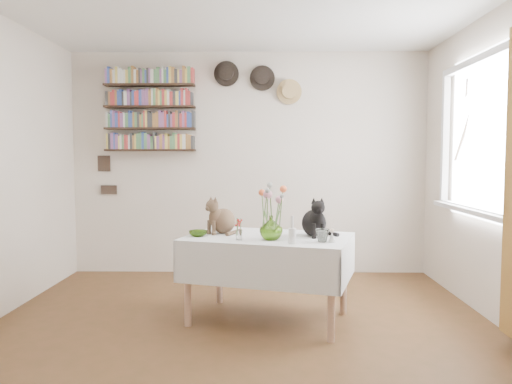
{
  "coord_description": "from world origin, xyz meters",
  "views": [
    {
      "loc": [
        0.17,
        -3.42,
        1.32
      ],
      "look_at": [
        0.11,
        0.46,
        1.05
      ],
      "focal_mm": 35.0,
      "sensor_mm": 36.0,
      "label": 1
    }
  ],
  "objects_px": {
    "dining_table": "(269,257)",
    "bookshelf_unit": "(150,110)",
    "black_cat": "(314,216)",
    "tabby_cat": "(224,214)",
    "flower_vase": "(271,228)"
  },
  "relations": [
    {
      "from": "flower_vase",
      "to": "tabby_cat",
      "type": "bearing_deg",
      "value": 139.33
    },
    {
      "from": "dining_table",
      "to": "black_cat",
      "type": "xyz_separation_m",
      "value": [
        0.37,
        0.02,
        0.33
      ]
    },
    {
      "from": "bookshelf_unit",
      "to": "black_cat",
      "type": "bearing_deg",
      "value": -43.26
    },
    {
      "from": "dining_table",
      "to": "bookshelf_unit",
      "type": "relative_size",
      "value": 1.46
    },
    {
      "from": "tabby_cat",
      "to": "bookshelf_unit",
      "type": "height_order",
      "value": "bookshelf_unit"
    },
    {
      "from": "black_cat",
      "to": "bookshelf_unit",
      "type": "relative_size",
      "value": 0.32
    },
    {
      "from": "tabby_cat",
      "to": "black_cat",
      "type": "xyz_separation_m",
      "value": [
        0.74,
        -0.14,
        0.0
      ]
    },
    {
      "from": "black_cat",
      "to": "flower_vase",
      "type": "distance_m",
      "value": 0.41
    },
    {
      "from": "dining_table",
      "to": "tabby_cat",
      "type": "xyz_separation_m",
      "value": [
        -0.38,
        0.16,
        0.33
      ]
    },
    {
      "from": "tabby_cat",
      "to": "flower_vase",
      "type": "distance_m",
      "value": 0.52
    },
    {
      "from": "tabby_cat",
      "to": "bookshelf_unit",
      "type": "relative_size",
      "value": 0.32
    },
    {
      "from": "dining_table",
      "to": "black_cat",
      "type": "bearing_deg",
      "value": 3.74
    },
    {
      "from": "dining_table",
      "to": "bookshelf_unit",
      "type": "distance_m",
      "value": 2.45
    },
    {
      "from": "dining_table",
      "to": "flower_vase",
      "type": "bearing_deg",
      "value": -84.33
    },
    {
      "from": "tabby_cat",
      "to": "flower_vase",
      "type": "relative_size",
      "value": 1.71
    }
  ]
}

